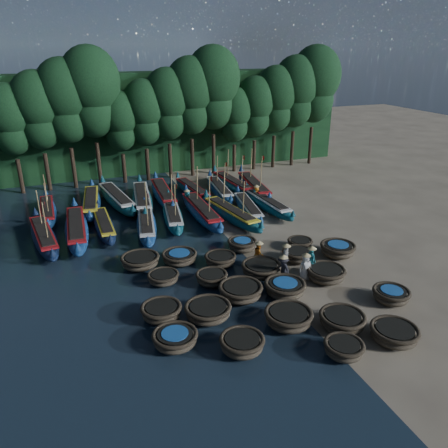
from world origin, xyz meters
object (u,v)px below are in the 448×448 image
object	(u,v)px
long_boat_5	(201,211)
fisherman_2	(259,253)
coracle_9	(391,295)
coracle_12	(241,291)
coracle_5	(175,338)
coracle_4	(394,333)
coracle_15	(163,277)
coracle_11	(208,311)
long_boat_8	(267,204)
coracle_10	(161,311)
coracle_23	(242,244)
long_boat_9	(48,211)
fisherman_1	(311,260)
coracle_21	(179,257)
long_boat_1	(77,229)
fisherman_5	(187,199)
coracle_16	(212,278)
coracle_17	(261,269)
coracle_8	(342,320)
coracle_6	(242,344)
long_boat_15	(219,190)
long_boat_11	(117,198)
coracle_13	(285,288)
coracle_18	(297,255)
coracle_20	(140,261)
long_boat_12	(142,199)
coracle_3	(344,348)
coracle_22	(220,259)
fisherman_4	(286,257)
fisherman_3	(283,269)
long_boat_7	(248,208)
coracle_7	(288,317)
fisherman_0	(306,266)
long_boat_16	(233,184)
long_boat_2	(104,225)
coracle_14	(326,273)
fisherman_6	(256,194)
long_boat_3	(146,224)

from	to	relation	value
long_boat_5	fisherman_2	distance (m)	8.58
coracle_9	coracle_12	world-z (taller)	coracle_12
coracle_12	fisherman_2	distance (m)	4.05
coracle_5	coracle_4	bearing A→B (deg)	-19.06
long_boat_5	coracle_15	bearing A→B (deg)	-120.24
coracle_11	long_boat_8	world-z (taller)	long_boat_8
coracle_10	coracle_23	world-z (taller)	coracle_10
long_boat_9	fisherman_1	xyz separation A→B (m)	(14.27, -15.28, 0.45)
coracle_21	long_boat_1	bearing A→B (deg)	131.31
coracle_9	fisherman_5	bearing A→B (deg)	109.01
long_boat_1	coracle_9	bearing A→B (deg)	-42.63
coracle_16	fisherman_2	size ratio (longest dim) A/B	1.14
coracle_17	coracle_23	world-z (taller)	coracle_17
coracle_8	fisherman_2	distance (m)	7.32
coracle_4	long_boat_5	bearing A→B (deg)	100.99
coracle_6	long_boat_15	bearing A→B (deg)	72.14
coracle_5	long_boat_11	size ratio (longest dim) A/B	0.28
coracle_8	long_boat_5	size ratio (longest dim) A/B	0.27
coracle_13	coracle_18	size ratio (longest dim) A/B	1.35
coracle_20	coracle_21	distance (m)	2.38
long_boat_5	long_boat_12	distance (m)	5.77
coracle_12	coracle_3	bearing A→B (deg)	-68.29
coracle_21	coracle_22	size ratio (longest dim) A/B	1.07
fisherman_4	fisherman_3	bearing A→B (deg)	172.52
coracle_16	coracle_21	world-z (taller)	coracle_21
coracle_22	long_boat_11	bearing A→B (deg)	108.08
long_boat_7	long_boat_1	bearing A→B (deg)	-171.65
coracle_18	coracle_20	distance (m)	9.64
coracle_9	fisherman_3	size ratio (longest dim) A/B	1.24
coracle_8	coracle_16	bearing A→B (deg)	125.91
coracle_7	fisherman_3	world-z (taller)	fisherman_3
coracle_13	fisherman_0	xyz separation A→B (m)	(1.91, 1.13, 0.39)
long_boat_16	fisherman_3	bearing A→B (deg)	-108.06
coracle_22	long_boat_2	world-z (taller)	long_boat_2
coracle_14	fisherman_5	bearing A→B (deg)	105.87
coracle_18	coracle_21	xyz separation A→B (m)	(-6.89, 2.39, -0.03)
coracle_17	long_boat_2	distance (m)	12.59
coracle_5	coracle_16	size ratio (longest dim) A/B	1.30
coracle_20	fisherman_0	bearing A→B (deg)	-29.55
coracle_16	fisherman_6	world-z (taller)	fisherman_6
coracle_20	fisherman_4	distance (m)	8.73
coracle_12	long_boat_9	xyz separation A→B (m)	(-9.40, 16.27, 0.04)
coracle_14	fisherman_0	world-z (taller)	fisherman_0
coracle_7	coracle_11	xyz separation A→B (m)	(-3.39, 1.95, -0.04)
fisherman_5	coracle_11	bearing A→B (deg)	-10.41
coracle_20	long_boat_3	bearing A→B (deg)	74.44
coracle_23	fisherman_2	world-z (taller)	fisherman_2
coracle_17	long_boat_15	xyz separation A→B (m)	(2.85, 14.61, 0.09)
coracle_18	coracle_23	size ratio (longest dim) A/B	0.91
coracle_3	long_boat_11	distance (m)	23.80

